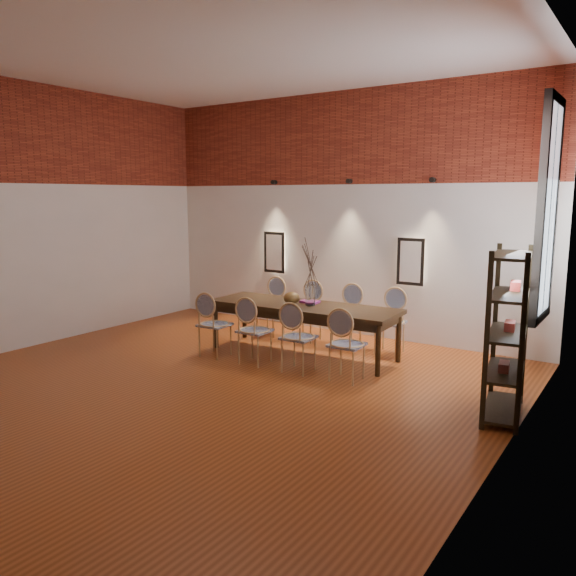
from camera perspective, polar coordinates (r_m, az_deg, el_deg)
The scene contains 30 objects.
floor at distance 7.05m, azimuth -8.88°, elevation -10.04°, with size 7.00×7.00×0.02m, color #9B481C.
ceiling at distance 6.87m, azimuth -9.80°, elevation 23.49°, with size 7.00×7.00×0.02m, color silver.
wall_back at distance 9.57m, azimuth 5.47°, elevation 7.43°, with size 7.00×0.10×4.00m, color silver.
wall_left at distance 9.45m, azimuth -25.36°, elevation 6.55°, with size 0.10×7.00×4.00m, color silver.
wall_right at distance 4.97m, azimuth 22.27°, elevation 4.96°, with size 0.10×7.00×4.00m, color silver.
brick_band_back at distance 9.54m, azimuth 5.38°, elevation 14.94°, with size 7.00×0.02×1.50m, color maroon.
brick_band_left at distance 9.43m, azimuth -25.69°, elevation 14.14°, with size 0.02×7.00×1.50m, color maroon.
brick_band_right at distance 5.06m, azimuth 22.38°, elevation 19.26°, with size 0.02×7.00×1.50m, color maroon.
niche_left at distance 10.21m, azimuth -1.30°, elevation 3.66°, with size 0.36×0.06×0.66m, color #FFEAC6.
niche_right at distance 8.98m, azimuth 12.41°, elevation 2.64°, with size 0.36×0.06×0.66m, color #FFEAC6.
spot_fixture_left at distance 10.14m, azimuth -1.43°, elevation 10.69°, with size 0.08×0.08×0.10m, color black.
spot_fixture_mid at distance 9.35m, azimuth 6.23°, elevation 10.74°, with size 0.08×0.08×0.10m, color black.
spot_fixture_right at distance 8.79m, azimuth 14.48°, elevation 10.59°, with size 0.08×0.08×0.10m, color black.
window_glass at distance 6.95m, azimuth 25.01°, elevation 7.10°, with size 0.02×0.78×2.38m, color silver.
window_frame at distance 6.95m, azimuth 24.85°, elevation 7.11°, with size 0.08×0.90×2.50m, color black.
window_mullion at distance 6.95m, azimuth 24.85°, elevation 7.11°, with size 0.06×0.06×2.40m, color black.
dining_table at distance 8.26m, azimuth 1.55°, elevation -4.25°, with size 2.82×0.91×0.75m, color black.
chair_near_a at distance 8.23m, azimuth -7.44°, elevation -3.69°, with size 0.44×0.44×0.94m, color tan, non-canonical shape.
chair_near_b at distance 7.82m, azimuth -3.40°, elevation -4.33°, with size 0.44×0.44×0.94m, color tan, non-canonical shape.
chair_near_c at distance 7.45m, azimuth 1.09°, elevation -5.01°, with size 0.44×0.44×0.94m, color tan, non-canonical shape.
chair_near_d at distance 7.13m, azimuth 6.01°, elevation -5.72°, with size 0.44×0.44×0.94m, color tan, non-canonical shape.
chair_far_a at distance 9.39m, azimuth -1.82°, elevation -1.98°, with size 0.44×0.44×0.94m, color tan, non-canonical shape.
chair_far_b at distance 9.03m, azimuth 1.94°, elevation -2.44°, with size 0.44×0.44×0.94m, color tan, non-canonical shape.
chair_far_c at distance 8.71m, azimuth 5.98°, elevation -2.93°, with size 0.44×0.44×0.94m, color tan, non-canonical shape.
chair_far_d at distance 8.44m, azimuth 10.32°, elevation -3.44°, with size 0.44×0.44×0.94m, color tan, non-canonical shape.
vase at distance 8.09m, azimuth 2.28°, elevation -0.73°, with size 0.14×0.14×0.30m, color silver.
dried_branches at distance 8.03m, azimuth 2.31°, elevation 2.43°, with size 0.50×0.50×0.70m, color #433326, non-canonical shape.
bowl at distance 8.20m, azimuth 0.37°, elevation -1.02°, with size 0.24×0.24×0.18m, color brown.
book at distance 8.32m, azimuth 2.24°, elevation -1.40°, with size 0.26×0.18×0.03m, color #8A2676.
shelving_rack at distance 6.30m, azimuth 21.38°, elevation -4.32°, with size 0.38×1.00×1.80m, color black, non-canonical shape.
Camera 1 is at (4.55, -4.86, 2.33)m, focal length 35.00 mm.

